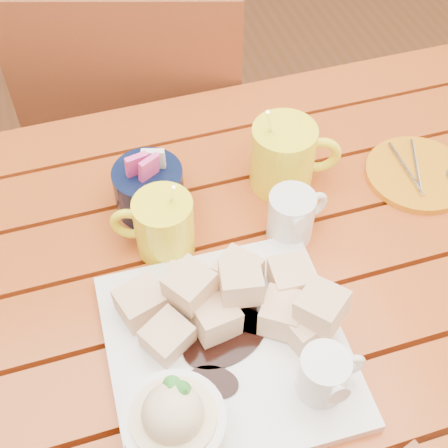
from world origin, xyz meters
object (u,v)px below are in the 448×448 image
object	(u,v)px
orange_saucer	(419,174)
chair_far	(143,134)
table	(214,320)
dessert_plate	(222,354)
coffee_mug_left	(162,225)
coffee_mug_right	(285,156)

from	to	relation	value
orange_saucer	chair_far	distance (m)	0.66
table	dessert_plate	distance (m)	0.20
dessert_plate	coffee_mug_left	distance (m)	0.21
coffee_mug_right	orange_saucer	bearing A→B (deg)	-0.33
table	coffee_mug_right	world-z (taller)	coffee_mug_right
dessert_plate	coffee_mug_right	distance (m)	0.33
coffee_mug_left	orange_saucer	world-z (taller)	coffee_mug_left
coffee_mug_right	orange_saucer	distance (m)	0.22
table	dessert_plate	size ratio (longest dim) A/B	3.96
dessert_plate	coffee_mug_left	xyz separation A→B (m)	(-0.02, 0.21, 0.01)
dessert_plate	chair_far	size ratio (longest dim) A/B	0.33
orange_saucer	table	bearing A→B (deg)	-165.76
table	coffee_mug_right	distance (m)	0.27
chair_far	coffee_mug_left	bearing A→B (deg)	100.78
table	orange_saucer	world-z (taller)	orange_saucer
orange_saucer	chair_far	xyz separation A→B (m)	(-0.36, 0.49, -0.25)
coffee_mug_right	chair_far	xyz separation A→B (m)	(-0.15, 0.44, -0.30)
orange_saucer	dessert_plate	bearing A→B (deg)	-150.44
table	chair_far	distance (m)	0.60
dessert_plate	orange_saucer	xyz separation A→B (m)	(0.39, 0.22, -0.03)
coffee_mug_left	chair_far	size ratio (longest dim) A/B	0.15
table	coffee_mug_left	xyz separation A→B (m)	(-0.05, 0.08, 0.16)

